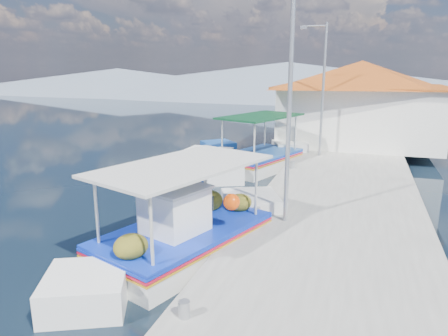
% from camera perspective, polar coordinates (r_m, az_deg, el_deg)
% --- Properties ---
extents(ground, '(160.00, 160.00, 0.00)m').
position_cam_1_polar(ground, '(11.69, -16.76, -10.01)').
color(ground, black).
rests_on(ground, ground).
extents(quay, '(5.00, 44.00, 0.50)m').
position_cam_1_polar(quay, '(15.27, 15.92, -3.27)').
color(quay, '#A9A69E').
rests_on(quay, ground).
extents(bollards, '(0.20, 17.20, 0.30)m').
position_cam_1_polar(bollards, '(14.66, 7.66, -1.93)').
color(bollards, '#A5A8AD').
rests_on(bollards, quay).
extents(main_caique, '(4.01, 7.49, 2.61)m').
position_cam_1_polar(main_caique, '(10.49, -5.47, -9.27)').
color(main_caique, white).
rests_on(main_caique, ground).
extents(caique_green_canopy, '(3.85, 6.88, 2.75)m').
position_cam_1_polar(caique_green_canopy, '(18.99, 4.91, 1.06)').
color(caique_green_canopy, white).
rests_on(caique_green_canopy, ground).
extents(caique_blue_hull, '(2.10, 6.82, 1.21)m').
position_cam_1_polar(caique_blue_hull, '(18.64, -3.36, 0.58)').
color(caique_blue_hull, '#1A4DA0').
rests_on(caique_blue_hull, ground).
extents(harbor_building, '(10.49, 10.49, 4.40)m').
position_cam_1_polar(harbor_building, '(23.70, 18.22, 8.77)').
color(harbor_building, white).
rests_on(harbor_building, quay).
extents(lamp_post_near, '(1.21, 0.14, 6.00)m').
position_cam_1_polar(lamp_post_near, '(10.82, 8.58, 9.68)').
color(lamp_post_near, '#A5A8AD').
rests_on(lamp_post_near, quay).
extents(lamp_post_far, '(1.21, 0.14, 6.00)m').
position_cam_1_polar(lamp_post_far, '(19.73, 13.30, 11.32)').
color(lamp_post_far, '#A5A8AD').
rests_on(lamp_post_far, quay).
extents(mountain_ridge, '(171.40, 96.00, 5.50)m').
position_cam_1_polar(mountain_ridge, '(64.67, 19.00, 10.90)').
color(mountain_ridge, slate).
rests_on(mountain_ridge, ground).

